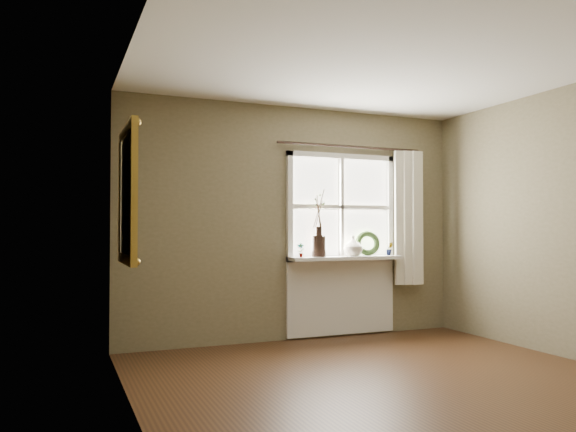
% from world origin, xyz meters
% --- Properties ---
extents(floor, '(4.50, 4.50, 0.00)m').
position_xyz_m(floor, '(0.00, 0.00, 0.00)').
color(floor, '#382111').
rests_on(floor, ground).
extents(ceiling, '(4.50, 4.50, 0.00)m').
position_xyz_m(ceiling, '(0.00, 0.00, 2.60)').
color(ceiling, silver).
rests_on(ceiling, ground).
extents(wall_back, '(4.00, 0.10, 2.60)m').
position_xyz_m(wall_back, '(0.00, 2.30, 1.30)').
color(wall_back, '#6A6145').
rests_on(wall_back, ground).
extents(wall_left, '(0.10, 4.50, 2.60)m').
position_xyz_m(wall_left, '(-2.05, 0.00, 1.30)').
color(wall_left, '#6A6145').
rests_on(wall_left, ground).
extents(window_frame, '(1.36, 0.06, 1.24)m').
position_xyz_m(window_frame, '(0.55, 2.23, 1.48)').
color(window_frame, silver).
rests_on(window_frame, wall_back).
extents(window_sill, '(1.36, 0.26, 0.04)m').
position_xyz_m(window_sill, '(0.55, 2.12, 0.90)').
color(window_sill, silver).
rests_on(window_sill, wall_back).
extents(window_apron, '(1.36, 0.04, 0.88)m').
position_xyz_m(window_apron, '(0.55, 2.23, 0.46)').
color(window_apron, silver).
rests_on(window_apron, ground).
extents(dark_jug, '(0.18, 0.18, 0.23)m').
position_xyz_m(dark_jug, '(0.21, 2.12, 1.04)').
color(dark_jug, black).
rests_on(dark_jug, window_sill).
extents(cream_vase, '(0.26, 0.26, 0.23)m').
position_xyz_m(cream_vase, '(0.64, 2.12, 1.03)').
color(cream_vase, beige).
rests_on(cream_vase, window_sill).
extents(wreath, '(0.32, 0.21, 0.30)m').
position_xyz_m(wreath, '(0.86, 2.16, 1.03)').
color(wreath, '#2B431D').
rests_on(wreath, window_sill).
extents(potted_plant_left, '(0.10, 0.08, 0.16)m').
position_xyz_m(potted_plant_left, '(-0.01, 2.12, 1.00)').
color(potted_plant_left, '#2B431D').
rests_on(potted_plant_left, window_sill).
extents(potted_plant_right, '(0.10, 0.09, 0.15)m').
position_xyz_m(potted_plant_right, '(1.13, 2.12, 1.00)').
color(potted_plant_right, '#2B431D').
rests_on(potted_plant_right, window_sill).
extents(curtain, '(0.36, 0.12, 1.59)m').
position_xyz_m(curtain, '(1.39, 2.13, 1.37)').
color(curtain, beige).
rests_on(curtain, wall_back).
extents(curtain_rod, '(1.84, 0.03, 0.03)m').
position_xyz_m(curtain_rod, '(0.65, 2.17, 2.18)').
color(curtain_rod, black).
rests_on(curtain_rod, wall_back).
extents(gilt_mirror, '(0.10, 0.95, 1.13)m').
position_xyz_m(gilt_mirror, '(-1.96, 1.21, 1.51)').
color(gilt_mirror, white).
rests_on(gilt_mirror, wall_left).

